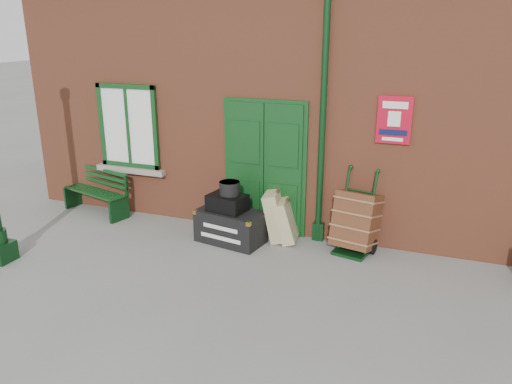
% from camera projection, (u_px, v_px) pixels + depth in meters
% --- Properties ---
extents(ground, '(80.00, 80.00, 0.00)m').
position_uv_depth(ground, '(249.00, 271.00, 7.17)').
color(ground, gray).
rests_on(ground, ground).
extents(station_building, '(10.30, 4.30, 4.36)m').
position_uv_depth(station_building, '(315.00, 91.00, 9.60)').
color(station_building, '#984C31').
rests_on(station_building, ground).
extents(bench, '(1.46, 0.78, 0.86)m').
position_uv_depth(bench, '(98.00, 190.00, 9.34)').
color(bench, '#103D17').
rests_on(bench, ground).
extents(houdini_trunk, '(1.15, 0.76, 0.53)m').
position_uv_depth(houdini_trunk, '(231.00, 226.00, 8.08)').
color(houdini_trunk, black).
rests_on(houdini_trunk, ground).
extents(strongbox, '(0.65, 0.52, 0.27)m').
position_uv_depth(strongbox, '(227.00, 203.00, 7.97)').
color(strongbox, black).
rests_on(strongbox, houdini_trunk).
extents(hatbox, '(0.37, 0.37, 0.21)m').
position_uv_depth(hatbox, '(230.00, 188.00, 7.92)').
color(hatbox, black).
rests_on(hatbox, strongbox).
extents(suitcase_back, '(0.46, 0.62, 0.83)m').
position_uv_depth(suitcase_back, '(276.00, 215.00, 8.16)').
color(suitcase_back, tan).
rests_on(suitcase_back, ground).
extents(suitcase_front, '(0.46, 0.56, 0.71)m').
position_uv_depth(suitcase_front, '(286.00, 221.00, 8.08)').
color(suitcase_front, tan).
rests_on(suitcase_front, ground).
extents(porter_trolley, '(0.74, 0.78, 1.28)m').
position_uv_depth(porter_trolley, '(356.00, 221.00, 7.67)').
color(porter_trolley, black).
rests_on(porter_trolley, ground).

